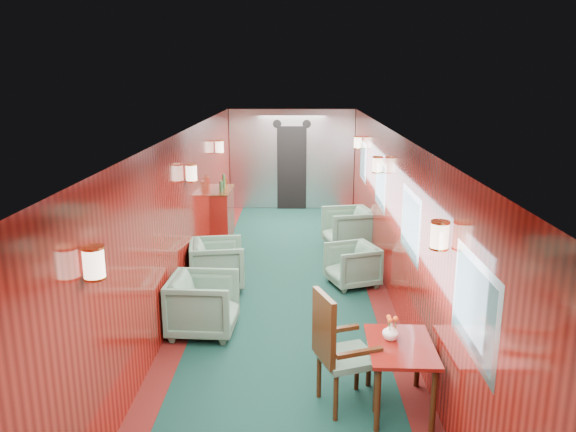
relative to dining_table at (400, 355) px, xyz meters
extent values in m
plane|color=#0D3027|center=(-1.13, 2.58, -0.57)|extent=(12.00, 12.00, 0.00)
cube|color=white|center=(-1.13, 2.58, 1.78)|extent=(3.00, 12.00, 0.10)
cube|color=white|center=(-1.13, 2.58, 1.79)|extent=(1.20, 12.00, 0.06)
cube|color=maroon|center=(-1.13, 8.58, 0.63)|extent=(3.00, 0.10, 2.40)
cube|color=maroon|center=(-2.63, 2.58, 0.63)|extent=(0.10, 12.00, 2.40)
cube|color=maroon|center=(0.37, 2.58, 0.63)|extent=(0.10, 12.00, 2.40)
cube|color=#44100D|center=(-2.48, 2.58, -0.56)|extent=(0.30, 12.00, 0.01)
cube|color=#44100D|center=(0.22, 2.58, -0.56)|extent=(0.30, 12.00, 0.01)
cube|color=silver|center=(-1.13, 8.50, 0.63)|extent=(2.98, 0.12, 2.38)
cube|color=black|center=(-1.13, 8.42, 0.43)|extent=(0.70, 0.06, 2.00)
cylinder|color=black|center=(-1.48, 8.43, 1.48)|extent=(0.20, 0.04, 0.20)
cylinder|color=black|center=(-0.78, 8.43, 1.48)|extent=(0.20, 0.04, 0.20)
cube|color=silver|center=(0.36, -0.92, 0.88)|extent=(0.02, 1.10, 0.80)
cube|color=slate|center=(0.35, -0.92, 0.88)|extent=(0.01, 0.96, 0.66)
cube|color=silver|center=(0.36, 1.58, 0.88)|extent=(0.02, 1.10, 0.80)
cube|color=slate|center=(0.35, 1.58, 0.88)|extent=(0.01, 0.96, 0.66)
cube|color=silver|center=(0.36, 4.08, 0.88)|extent=(0.02, 1.10, 0.80)
cube|color=slate|center=(0.35, 4.08, 0.88)|extent=(0.01, 0.96, 0.66)
cube|color=silver|center=(0.36, 6.58, 0.88)|extent=(0.02, 1.10, 0.80)
cube|color=slate|center=(0.35, 6.58, 0.88)|extent=(0.01, 0.96, 0.66)
cylinder|color=#FFE9C6|center=(-2.53, -0.92, 1.23)|extent=(0.16, 0.16, 0.24)
cylinder|color=gold|center=(-2.53, -0.92, 1.11)|extent=(0.17, 0.17, 0.02)
cylinder|color=#FFE9C6|center=(0.27, -0.12, 1.23)|extent=(0.16, 0.16, 0.24)
cylinder|color=gold|center=(0.27, -0.12, 1.11)|extent=(0.17, 0.17, 0.02)
cylinder|color=#FFE9C6|center=(-2.53, 3.08, 1.23)|extent=(0.16, 0.16, 0.24)
cylinder|color=gold|center=(-2.53, 3.08, 1.11)|extent=(0.17, 0.17, 0.02)
cylinder|color=#FFE9C6|center=(0.27, 3.88, 1.23)|extent=(0.16, 0.16, 0.24)
cylinder|color=gold|center=(0.27, 3.88, 1.11)|extent=(0.17, 0.17, 0.02)
cylinder|color=#FFE9C6|center=(-2.53, 6.08, 1.23)|extent=(0.16, 0.16, 0.24)
cylinder|color=gold|center=(-2.53, 6.08, 1.11)|extent=(0.17, 0.17, 0.02)
cylinder|color=#FFE9C6|center=(0.27, 6.88, 1.23)|extent=(0.16, 0.16, 0.24)
cylinder|color=gold|center=(0.27, 6.88, 1.11)|extent=(0.17, 0.17, 0.02)
cube|color=maroon|center=(0.00, 0.00, 0.09)|extent=(0.65, 0.91, 0.04)
cylinder|color=#3C210D|center=(-0.26, -0.38, -0.25)|extent=(0.05, 0.05, 0.64)
cylinder|color=#3C210D|center=(0.24, -0.39, -0.25)|extent=(0.05, 0.05, 0.64)
cylinder|color=#3C210D|center=(-0.24, 0.39, -0.25)|extent=(0.05, 0.05, 0.64)
cylinder|color=#3C210D|center=(0.26, 0.38, -0.25)|extent=(0.05, 0.05, 0.64)
cube|color=#1F4A3B|center=(-0.50, 0.04, -0.06)|extent=(0.65, 0.65, 0.07)
cube|color=#3C210D|center=(-0.74, -0.04, 0.30)|extent=(0.21, 0.46, 0.66)
cube|color=#1F4A3B|center=(-0.71, -0.03, 0.23)|extent=(0.14, 0.34, 0.40)
cube|color=#3C210D|center=(-0.41, -0.19, 0.12)|extent=(0.46, 0.21, 0.04)
cube|color=#3C210D|center=(-0.59, 0.28, 0.12)|extent=(0.46, 0.21, 0.04)
cylinder|color=#3C210D|center=(-0.63, -0.22, -0.33)|extent=(0.05, 0.05, 0.48)
cylinder|color=#3C210D|center=(-0.23, -0.08, -0.33)|extent=(0.05, 0.05, 0.48)
cylinder|color=#3C210D|center=(-0.77, 0.17, -0.33)|extent=(0.05, 0.05, 0.48)
cylinder|color=#3C210D|center=(-0.37, 0.31, -0.33)|extent=(0.05, 0.05, 0.48)
cube|color=maroon|center=(-2.47, 5.84, -0.07)|extent=(0.33, 1.09, 0.98)
cube|color=#3C210D|center=(-2.46, 5.84, 0.42)|extent=(0.35, 1.11, 0.02)
cylinder|color=#264D2A|center=(-2.45, 5.57, 0.54)|extent=(0.07, 0.07, 0.22)
cylinder|color=#264D2A|center=(-2.45, 5.95, 0.57)|extent=(0.06, 0.06, 0.28)
cylinder|color=gold|center=(-2.45, 6.17, 0.52)|extent=(0.08, 0.08, 0.18)
imported|color=white|center=(-0.08, 0.10, 0.19)|extent=(0.21, 0.21, 0.17)
imported|color=#1F4A3B|center=(-2.17, 1.62, -0.19)|extent=(0.87, 0.85, 0.75)
imported|color=#1F4A3B|center=(-2.21, 3.18, -0.19)|extent=(0.93, 0.92, 0.74)
imported|color=#1F4A3B|center=(-0.15, 3.30, -0.24)|extent=(0.91, 0.90, 0.65)
imported|color=#1F4A3B|center=(-0.05, 5.20, -0.18)|extent=(1.01, 0.99, 0.77)
camera|label=1|loc=(-1.00, -4.91, 2.62)|focal=35.00mm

